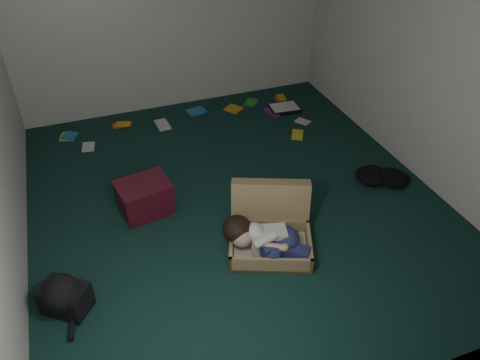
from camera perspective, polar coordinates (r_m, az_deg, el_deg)
floor at (r=4.79m, az=-0.63°, el=-2.35°), size 4.50×4.50×0.00m
wall_back at (r=6.14m, az=-8.43°, el=20.06°), size 4.50×0.00×4.50m
wall_front at (r=2.47m, az=17.65°, el=-9.63°), size 4.50×0.00×4.50m
wall_right at (r=5.09m, az=21.67°, el=14.42°), size 0.00×4.50×4.50m
suitcase at (r=4.24m, az=3.71°, el=-5.88°), size 0.93×0.92×0.53m
person at (r=4.08m, az=3.08°, el=-7.13°), size 0.69×0.58×0.33m
maroon_bin at (r=4.64m, az=-11.54°, el=-2.09°), size 0.55×0.47×0.34m
backpack at (r=3.97m, az=-20.54°, el=-13.23°), size 0.56×0.55×0.26m
clothing_pile at (r=5.24m, az=17.02°, el=0.62°), size 0.54×0.50×0.14m
paper_tray at (r=6.41m, az=5.42°, el=8.69°), size 0.42×0.33×0.06m
book_scatter at (r=6.16m, az=-3.75°, el=7.36°), size 3.09×1.27×0.02m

